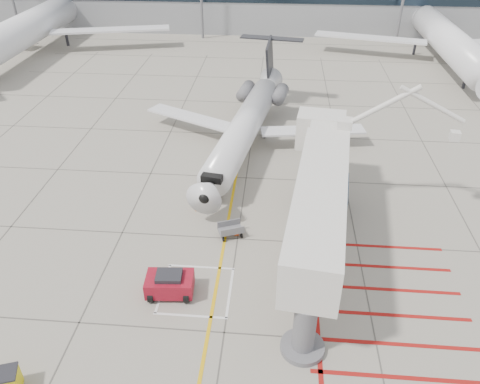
# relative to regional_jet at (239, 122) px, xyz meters

# --- Properties ---
(ground_plane) EXTENTS (260.00, 260.00, 0.00)m
(ground_plane) POSITION_rel_regional_jet_xyz_m (0.85, -15.08, -3.57)
(ground_plane) COLOR gray
(ground_plane) RESTS_ON ground
(regional_jet) EXTENTS (25.75, 30.41, 7.15)m
(regional_jet) POSITION_rel_regional_jet_xyz_m (0.00, 0.00, 0.00)
(regional_jet) COLOR silver
(regional_jet) RESTS_ON ground_plane
(jet_bridge) EXTENTS (11.79, 20.80, 7.91)m
(jet_bridge) POSITION_rel_regional_jet_xyz_m (5.84, -13.08, 0.38)
(jet_bridge) COLOR silver
(jet_bridge) RESTS_ON ground_plane
(pushback_tug) EXTENTS (2.83, 1.89, 1.59)m
(pushback_tug) POSITION_rel_regional_jet_xyz_m (-2.61, -16.45, -2.78)
(pushback_tug) COLOR maroon
(pushback_tug) RESTS_ON ground_plane
(spill_bin) EXTENTS (1.74, 1.43, 1.30)m
(spill_bin) POSITION_rel_regional_jet_xyz_m (-9.05, -23.40, -2.93)
(spill_bin) COLOR yellow
(spill_bin) RESTS_ON ground_plane
(baggage_cart) EXTENTS (1.90, 1.56, 1.03)m
(baggage_cart) POSITION_rel_regional_jet_xyz_m (0.37, -10.80, -3.06)
(baggage_cart) COLOR slate
(baggage_cart) RESTS_ON ground_plane
(ground_power_unit) EXTENTS (2.75, 2.25, 1.89)m
(ground_power_unit) POSITION_rel_regional_jet_xyz_m (6.26, -9.71, -2.63)
(ground_power_unit) COLOR silver
(ground_power_unit) RESTS_ON ground_plane
(cone_nose) EXTENTS (0.39, 0.39, 0.54)m
(cone_nose) POSITION_rel_regional_jet_xyz_m (-2.37, -7.93, -3.31)
(cone_nose) COLOR orange
(cone_nose) RESTS_ON ground_plane
(cone_side) EXTENTS (0.32, 0.32, 0.44)m
(cone_side) POSITION_rel_regional_jet_xyz_m (0.75, -10.59, -3.36)
(cone_side) COLOR #FF4F0D
(cone_side) RESTS_ON ground_plane
(bg_aircraft_b) EXTENTS (37.80, 42.00, 12.60)m
(bg_aircraft_b) POSITION_rel_regional_jet_xyz_m (-31.96, 30.92, 2.73)
(bg_aircraft_b) COLOR silver
(bg_aircraft_b) RESTS_ON ground_plane
(bg_aircraft_c) EXTENTS (34.11, 37.90, 11.37)m
(bg_aircraft_c) POSITION_rel_regional_jet_xyz_m (25.03, 30.92, 2.11)
(bg_aircraft_c) COLOR silver
(bg_aircraft_c) RESTS_ON ground_plane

